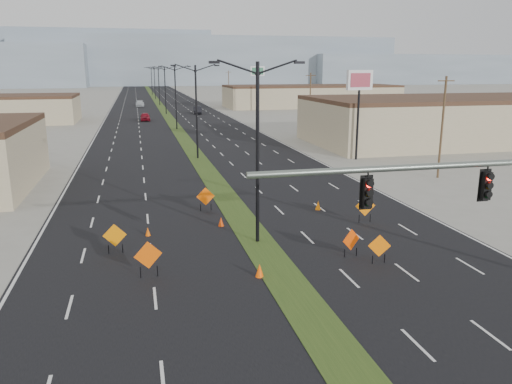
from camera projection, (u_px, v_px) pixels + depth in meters
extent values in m
plane|color=gray|center=(339.00, 356.00, 17.19)|extent=(600.00, 600.00, 0.00)
cube|color=black|center=(165.00, 113.00, 111.59)|extent=(25.00, 400.00, 0.02)
cube|color=#274016|center=(165.00, 113.00, 111.59)|extent=(2.00, 400.00, 0.04)
cube|color=tan|center=(446.00, 121.00, 66.67)|extent=(36.00, 18.00, 5.50)
cube|color=tan|center=(311.00, 97.00, 128.99)|extent=(44.00, 16.00, 5.00)
cube|color=gray|center=(211.00, 61.00, 306.03)|extent=(220.00, 50.00, 28.00)
cube|color=gray|center=(423.00, 69.00, 329.36)|extent=(160.00, 50.00, 18.00)
cube|color=gray|center=(94.00, 58.00, 308.65)|extent=(140.00, 50.00, 32.00)
cylinder|color=slate|center=(454.00, 165.00, 18.78)|extent=(16.00, 0.24, 0.24)
cube|color=black|center=(367.00, 193.00, 18.20)|extent=(0.50, 0.28, 1.30)
sphere|color=#FF0C05|center=(370.00, 185.00, 17.97)|extent=(0.22, 0.22, 0.22)
cube|color=black|center=(486.00, 186.00, 19.33)|extent=(0.50, 0.28, 1.30)
sphere|color=#FF0C05|center=(490.00, 178.00, 19.09)|extent=(0.22, 0.22, 0.22)
cylinder|color=black|center=(258.00, 156.00, 27.31)|extent=(0.20, 0.20, 10.00)
cube|color=black|center=(214.00, 62.00, 25.60)|extent=(0.55, 0.24, 0.14)
cube|color=black|center=(299.00, 63.00, 26.64)|extent=(0.55, 0.24, 0.14)
cylinder|color=black|center=(197.00, 113.00, 53.74)|extent=(0.20, 0.20, 10.00)
cube|color=black|center=(173.00, 65.00, 52.03)|extent=(0.55, 0.24, 0.14)
cube|color=black|center=(217.00, 65.00, 53.07)|extent=(0.55, 0.24, 0.14)
cylinder|color=black|center=(176.00, 98.00, 80.17)|extent=(0.20, 0.20, 10.00)
cube|color=black|center=(160.00, 66.00, 78.46)|extent=(0.55, 0.24, 0.14)
cube|color=black|center=(189.00, 66.00, 79.50)|extent=(0.55, 0.24, 0.14)
cylinder|color=black|center=(165.00, 91.00, 106.61)|extent=(0.20, 0.20, 10.00)
cube|color=black|center=(153.00, 67.00, 104.89)|extent=(0.55, 0.24, 0.14)
cube|color=black|center=(175.00, 67.00, 105.93)|extent=(0.55, 0.24, 0.14)
cylinder|color=black|center=(159.00, 86.00, 133.04)|extent=(0.20, 0.20, 10.00)
cube|color=black|center=(149.00, 67.00, 131.33)|extent=(0.55, 0.24, 0.14)
cube|color=black|center=(167.00, 67.00, 132.36)|extent=(0.55, 0.24, 0.14)
cylinder|color=black|center=(155.00, 83.00, 159.47)|extent=(0.20, 0.20, 10.00)
cube|color=black|center=(147.00, 67.00, 157.76)|extent=(0.55, 0.24, 0.14)
cube|color=black|center=(161.00, 67.00, 158.80)|extent=(0.55, 0.24, 0.14)
cylinder|color=black|center=(152.00, 81.00, 185.90)|extent=(0.20, 0.20, 10.00)
cube|color=black|center=(145.00, 68.00, 184.19)|extent=(0.55, 0.24, 0.14)
cube|color=black|center=(157.00, 68.00, 185.23)|extent=(0.55, 0.24, 0.14)
cylinder|color=#4C3823|center=(442.00, 128.00, 44.21)|extent=(0.20, 0.20, 9.00)
cube|color=#4C3823|center=(446.00, 81.00, 43.22)|extent=(1.60, 0.10, 0.10)
cylinder|color=#4C3823|center=(310.00, 103.00, 77.25)|extent=(0.20, 0.20, 9.00)
cube|color=#4C3823|center=(311.00, 75.00, 76.26)|extent=(1.60, 0.10, 0.10)
cylinder|color=#4C3823|center=(257.00, 92.00, 110.29)|extent=(0.20, 0.20, 9.00)
cube|color=#4C3823|center=(257.00, 73.00, 109.30)|extent=(1.60, 0.10, 0.10)
cylinder|color=#4C3823|center=(229.00, 87.00, 143.33)|extent=(0.20, 0.20, 9.00)
cube|color=#4C3823|center=(228.00, 72.00, 142.34)|extent=(1.60, 0.10, 0.10)
imported|color=maroon|center=(145.00, 117.00, 94.17)|extent=(1.83, 4.47, 1.52)
imported|color=black|center=(198.00, 110.00, 108.73)|extent=(2.08, 4.93, 1.58)
imported|color=silver|center=(140.00, 104.00, 129.27)|extent=(2.15, 5.26, 1.52)
cube|color=#D74D04|center=(148.00, 255.00, 23.41)|extent=(1.32, 0.34, 1.35)
cylinder|color=black|center=(141.00, 272.00, 23.53)|extent=(0.05, 0.05, 0.56)
cylinder|color=black|center=(157.00, 271.00, 23.71)|extent=(0.05, 0.05, 0.56)
cube|color=orange|center=(115.00, 235.00, 26.47)|extent=(1.24, 0.05, 1.24)
cylinder|color=black|center=(109.00, 250.00, 26.58)|extent=(0.05, 0.05, 0.52)
cylinder|color=black|center=(123.00, 248.00, 26.74)|extent=(0.05, 0.05, 0.52)
cube|color=#E55304|center=(206.00, 196.00, 34.43)|extent=(1.27, 0.07, 1.27)
cylinder|color=black|center=(201.00, 208.00, 34.54)|extent=(0.05, 0.05, 0.53)
cylinder|color=black|center=(211.00, 207.00, 34.71)|extent=(0.05, 0.05, 0.53)
cube|color=#E84304|center=(351.00, 240.00, 26.01)|extent=(1.10, 0.42, 1.15)
cylinder|color=black|center=(345.00, 253.00, 26.11)|extent=(0.05, 0.05, 0.48)
cylinder|color=black|center=(356.00, 252.00, 26.26)|extent=(0.05, 0.05, 0.48)
cube|color=orange|center=(379.00, 246.00, 25.10)|extent=(1.13, 0.31, 1.16)
cylinder|color=black|center=(372.00, 260.00, 25.20)|extent=(0.05, 0.05, 0.48)
cylinder|color=black|center=(385.00, 259.00, 25.35)|extent=(0.05, 0.05, 0.48)
cube|color=orange|center=(365.00, 206.00, 31.86)|extent=(1.33, 0.10, 1.33)
cylinder|color=black|center=(359.00, 219.00, 31.97)|extent=(0.05, 0.05, 0.55)
cylinder|color=black|center=(370.00, 218.00, 32.14)|extent=(0.05, 0.05, 0.55)
cone|color=#FF5305|center=(260.00, 270.00, 23.63)|extent=(0.50, 0.50, 0.67)
cone|color=#D63704|center=(221.00, 222.00, 31.25)|extent=(0.38, 0.38, 0.60)
cone|color=#DD6704|center=(318.00, 205.00, 34.90)|extent=(0.49, 0.49, 0.65)
cone|color=#E05204|center=(148.00, 232.00, 29.46)|extent=(0.35, 0.35, 0.53)
cylinder|color=black|center=(358.00, 123.00, 53.46)|extent=(0.24, 0.24, 7.84)
cube|color=white|center=(360.00, 80.00, 52.37)|extent=(3.11, 0.92, 2.06)
cube|color=#A53747|center=(361.00, 80.00, 52.18)|extent=(2.44, 0.51, 1.44)
cylinder|color=black|center=(257.00, 93.00, 115.37)|extent=(0.24, 0.24, 8.39)
cube|color=white|center=(257.00, 71.00, 114.20)|extent=(3.32, 0.41, 2.21)
cube|color=#2C704C|center=(258.00, 71.00, 114.01)|extent=(2.65, 0.10, 1.55)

